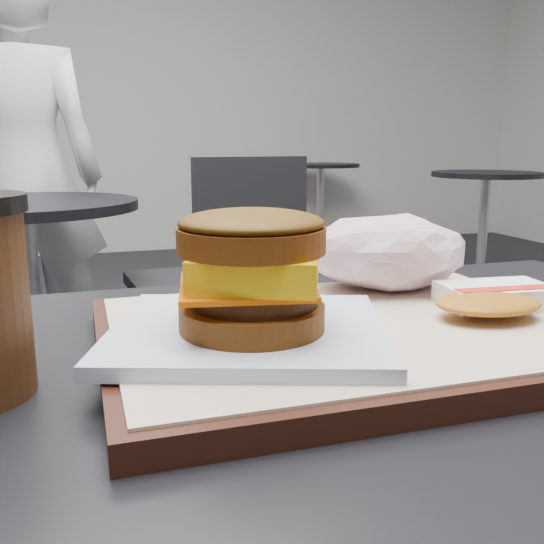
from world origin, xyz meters
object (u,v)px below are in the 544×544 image
Objects in this scene: breakfast_sandwich at (251,286)px; patron at (26,177)px; serving_tray at (352,334)px; neighbor_table at (27,264)px; crumpled_wrapper at (387,251)px; hash_brown at (492,299)px; neighbor_chair at (216,268)px.

patron is at bearing 97.97° from breakfast_sandwich.
serving_tray is 0.51× the size of neighbor_table.
serving_tray is at bearing -129.59° from crumpled_wrapper.
breakfast_sandwich is at bearing -80.30° from neighbor_table.
patron is (-0.47, 2.02, -0.03)m from crumpled_wrapper.
breakfast_sandwich is at bearing 105.21° from patron.
breakfast_sandwich is at bearing -144.80° from crumpled_wrapper.
patron reaches higher than serving_tray.
hash_brown is at bearing 110.71° from patron.
crumpled_wrapper is at bearing 35.20° from breakfast_sandwich.
hash_brown is 2.18m from patron.
neighbor_chair reaches higher than neighbor_table.
patron is (-0.62, 0.56, 0.29)m from neighbor_chair.
serving_tray is 0.12m from hash_brown.
crumpled_wrapper is at bearing 112.00° from hash_brown.
hash_brown is at bearing -94.01° from neighbor_chair.
neighbor_chair is (0.32, 1.57, -0.32)m from breakfast_sandwich.
neighbor_chair is at bearing 85.99° from hash_brown.
neighbor_chair is at bearing 78.56° from breakfast_sandwich.
crumpled_wrapper reaches higher than neighbor_table.
serving_tray is 2.15m from patron.
serving_tray is 3.11× the size of hash_brown.
patron reaches higher than breakfast_sandwich.
patron reaches higher than neighbor_table.
hash_brown is at bearing -73.17° from neighbor_table.
crumpled_wrapper is (0.17, 0.12, -0.00)m from breakfast_sandwich.
neighbor_table is at bearing 175.21° from neighbor_chair.
hash_brown reaches higher than serving_tray.
patron is (-0.02, 0.51, 0.25)m from neighbor_table.
crumpled_wrapper reaches higher than hash_brown.
breakfast_sandwich is 0.31× the size of neighbor_table.
neighbor_chair reaches higher than crumpled_wrapper.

